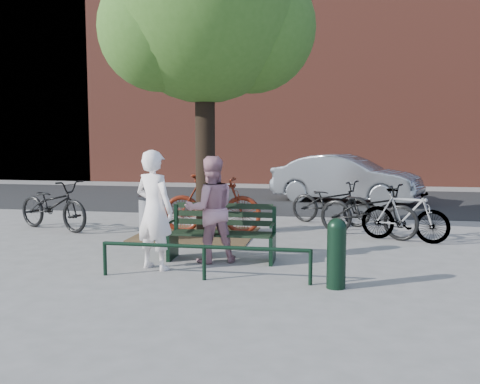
% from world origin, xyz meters
% --- Properties ---
extents(ground, '(90.00, 90.00, 0.00)m').
position_xyz_m(ground, '(0.00, 0.00, 0.00)').
color(ground, gray).
rests_on(ground, ground).
extents(dirt_pit, '(2.40, 2.00, 0.02)m').
position_xyz_m(dirt_pit, '(-1.00, 2.20, 0.01)').
color(dirt_pit, brown).
rests_on(dirt_pit, ground).
extents(road, '(40.00, 7.00, 0.01)m').
position_xyz_m(road, '(0.00, 8.50, 0.01)').
color(road, black).
rests_on(road, ground).
extents(townhouse_row, '(45.00, 4.00, 14.00)m').
position_xyz_m(townhouse_row, '(0.17, 16.00, 6.25)').
color(townhouse_row, brown).
rests_on(townhouse_row, ground).
extents(park_bench, '(1.74, 0.54, 0.97)m').
position_xyz_m(park_bench, '(-0.00, 0.08, 0.48)').
color(park_bench, black).
rests_on(park_bench, ground).
extents(guard_railing, '(3.06, 0.06, 0.51)m').
position_xyz_m(guard_railing, '(0.00, -1.20, 0.40)').
color(guard_railing, black).
rests_on(guard_railing, ground).
extents(street_tree, '(4.20, 3.80, 6.50)m').
position_xyz_m(street_tree, '(-0.75, 2.20, 4.42)').
color(street_tree, black).
rests_on(street_tree, ground).
extents(person_left, '(0.79, 0.66, 1.83)m').
position_xyz_m(person_left, '(-0.90, -0.70, 0.92)').
color(person_left, white).
rests_on(person_left, ground).
extents(person_right, '(1.03, 0.94, 1.72)m').
position_xyz_m(person_right, '(-0.16, -0.11, 0.86)').
color(person_right, '#B77E8A').
rests_on(person_right, ground).
extents(bollard, '(0.26, 0.26, 0.96)m').
position_xyz_m(bollard, '(1.85, -1.28, 0.51)').
color(bollard, black).
rests_on(bollard, ground).
extents(litter_bin, '(0.43, 0.43, 0.88)m').
position_xyz_m(litter_bin, '(-1.75, 1.42, 0.45)').
color(litter_bin, gray).
rests_on(litter_bin, ground).
extents(bicycle_a, '(2.21, 1.47, 1.10)m').
position_xyz_m(bicycle_a, '(-4.21, 2.20, 0.55)').
color(bicycle_a, black).
rests_on(bicycle_a, ground).
extents(bicycle_b, '(2.11, 0.76, 1.24)m').
position_xyz_m(bicycle_b, '(-0.71, 2.40, 0.62)').
color(bicycle_b, '#5B1A0D').
rests_on(bicycle_b, ground).
extents(bicycle_c, '(2.07, 1.42, 1.03)m').
position_xyz_m(bicycle_c, '(1.73, 3.99, 0.52)').
color(bicycle_c, black).
rests_on(bicycle_c, ground).
extents(bicycle_d, '(1.76, 1.04, 1.02)m').
position_xyz_m(bicycle_d, '(3.16, 2.20, 0.51)').
color(bicycle_d, gray).
rests_on(bicycle_d, ground).
extents(bicycle_e, '(2.20, 1.56, 1.10)m').
position_xyz_m(bicycle_e, '(2.49, 2.55, 0.55)').
color(bicycle_e, black).
rests_on(bicycle_e, ground).
extents(parked_car, '(4.72, 2.91, 1.47)m').
position_xyz_m(parked_car, '(2.17, 8.17, 0.73)').
color(parked_car, gray).
rests_on(parked_car, ground).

